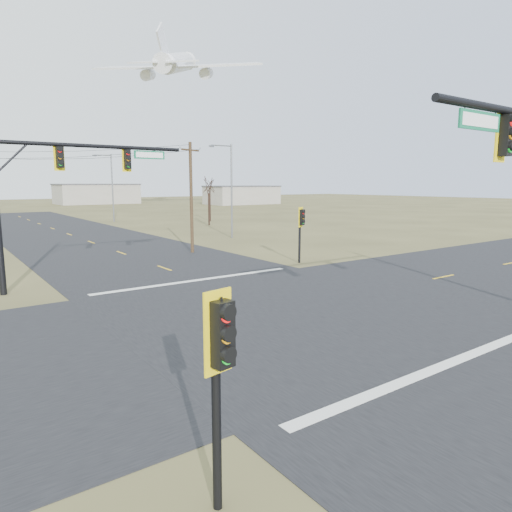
# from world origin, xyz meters

# --- Properties ---
(ground) EXTENTS (320.00, 320.00, 0.00)m
(ground) POSITION_xyz_m (0.00, 0.00, 0.00)
(ground) COLOR olive
(ground) RESTS_ON ground
(road_ew) EXTENTS (160.00, 14.00, 0.02)m
(road_ew) POSITION_xyz_m (0.00, 0.00, 0.01)
(road_ew) COLOR black
(road_ew) RESTS_ON ground
(road_ns) EXTENTS (14.00, 160.00, 0.02)m
(road_ns) POSITION_xyz_m (0.00, 0.00, 0.01)
(road_ns) COLOR black
(road_ns) RESTS_ON ground
(stop_bar_near) EXTENTS (12.00, 0.40, 0.01)m
(stop_bar_near) POSITION_xyz_m (0.00, -7.50, 0.03)
(stop_bar_near) COLOR silver
(stop_bar_near) RESTS_ON road_ns
(stop_bar_far) EXTENTS (12.00, 0.40, 0.01)m
(stop_bar_far) POSITION_xyz_m (0.00, 7.50, 0.03)
(stop_bar_far) COLOR silver
(stop_bar_far) RESTS_ON road_ns
(mast_arm_far) EXTENTS (9.77, 0.52, 7.91)m
(mast_arm_far) POSITION_xyz_m (-6.51, 10.14, 5.66)
(mast_arm_far) COLOR black
(mast_arm_far) RESTS_ON ground
(pedestal_signal_ne) EXTENTS (0.67, 0.57, 3.83)m
(pedestal_signal_ne) POSITION_xyz_m (8.41, 8.42, 2.84)
(pedestal_signal_ne) COLOR black
(pedestal_signal_ne) RESTS_ON ground
(pedestal_signal_sw) EXTENTS (0.63, 0.53, 3.79)m
(pedestal_signal_sw) POSITION_xyz_m (-8.43, -8.88, 2.81)
(pedestal_signal_sw) COLOR black
(pedestal_signal_sw) RESTS_ON ground
(utility_pole_near) EXTENTS (1.94, 0.96, 8.48)m
(utility_pole_near) POSITION_xyz_m (4.65, 17.01, 4.44)
(utility_pole_near) COLOR #43321C
(utility_pole_near) RESTS_ON ground
(streetlight_a) EXTENTS (2.56, 0.36, 9.15)m
(streetlight_a) POSITION_xyz_m (12.29, 23.48, 5.13)
(streetlight_a) COLOR slate
(streetlight_a) RESTS_ON ground
(streetlight_b) EXTENTS (2.64, 0.37, 9.42)m
(streetlight_b) POSITION_xyz_m (9.15, 49.58, 5.28)
(streetlight_b) COLOR slate
(streetlight_b) RESTS_ON ground
(bare_tree_c) EXTENTS (3.48, 3.48, 6.65)m
(bare_tree_c) POSITION_xyz_m (17.48, 36.75, 5.22)
(bare_tree_c) COLOR black
(bare_tree_c) RESTS_ON ground
(bare_tree_d) EXTENTS (2.94, 2.94, 6.47)m
(bare_tree_d) POSITION_xyz_m (20.96, 42.48, 5.21)
(bare_tree_d) COLOR black
(bare_tree_d) RESTS_ON ground
(warehouse_mid) EXTENTS (20.00, 12.00, 5.00)m
(warehouse_mid) POSITION_xyz_m (25.00, 110.00, 2.50)
(warehouse_mid) COLOR #9E978C
(warehouse_mid) RESTS_ON ground
(warehouse_right) EXTENTS (18.00, 10.00, 4.50)m
(warehouse_right) POSITION_xyz_m (55.00, 85.00, 2.25)
(warehouse_right) COLOR #9E978C
(warehouse_right) RESTS_ON ground
(jet_airliner) EXTENTS (30.80, 30.91, 14.87)m
(jet_airliner) POSITION_xyz_m (29.46, 69.32, 28.30)
(jet_airliner) COLOR white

